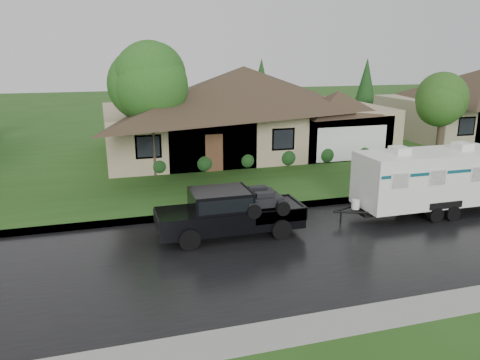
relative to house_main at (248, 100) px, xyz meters
name	(u,v)px	position (x,y,z in m)	size (l,w,h in m)	color
ground	(298,226)	(-2.29, -13.84, -3.59)	(140.00, 140.00, 0.00)	#254B17
road	(321,246)	(-2.29, -15.84, -3.59)	(140.00, 8.00, 0.01)	black
curb	(278,207)	(-2.29, -11.59, -3.52)	(140.00, 0.50, 0.15)	gray
lawn	(212,150)	(-2.29, 1.16, -3.52)	(140.00, 26.00, 0.15)	#254B17
house_main	(248,100)	(0.00, 0.00, 0.00)	(19.44, 10.80, 6.90)	tan
tree_left_green	(150,82)	(-6.83, -4.62, 1.52)	(4.32, 4.32, 7.14)	#382B1E
tree_right_green	(444,101)	(10.67, -5.77, 0.17)	(3.15, 3.15, 5.22)	#382B1E
shrub_row	(267,158)	(-0.29, -4.54, -2.94)	(13.60, 1.00, 1.00)	#143814
pickup_truck	(227,211)	(-5.21, -13.95, -2.63)	(5.38, 2.04, 1.79)	black
travel_trailer	(430,177)	(3.58, -13.95, -2.01)	(6.63, 2.33, 2.98)	white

